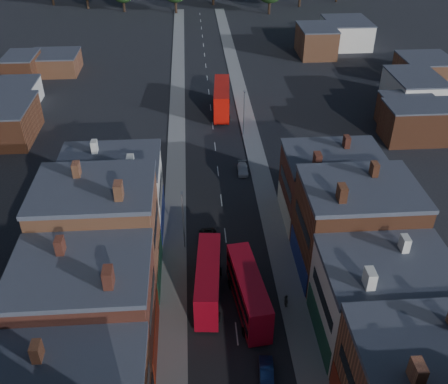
{
  "coord_description": "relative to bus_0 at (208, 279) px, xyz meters",
  "views": [
    {
      "loc": [
        -3.67,
        -18.05,
        39.96
      ],
      "look_at": [
        0.0,
        34.5,
        5.04
      ],
      "focal_mm": 40.0,
      "sensor_mm": 36.0,
      "label": 1
    }
  ],
  "objects": [
    {
      "name": "car_1",
      "position": [
        4.89,
        -10.77,
        -1.89
      ],
      "size": [
        1.59,
        3.76,
        1.21
      ],
      "primitive_type": "imported",
      "rotation": [
        0.0,
        0.0,
        -0.09
      ],
      "color": "navy",
      "rests_on": "ground"
    },
    {
      "name": "car_3",
      "position": [
        6.42,
        25.97,
        -1.93
      ],
      "size": [
        1.7,
        3.92,
        1.12
      ],
      "primitive_type": "imported",
      "rotation": [
        0.0,
        0.0,
        -0.03
      ],
      "color": "silver",
      "rests_on": "ground"
    },
    {
      "name": "pavement_west",
      "position": [
        -3.88,
        28.55,
        -2.44
      ],
      "size": [
        3.0,
        200.0,
        0.12
      ],
      "primitive_type": "cube",
      "color": "gray",
      "rests_on": "ground"
    },
    {
      "name": "pavement_east",
      "position": [
        9.12,
        28.55,
        -2.44
      ],
      "size": [
        3.0,
        200.0,
        0.12
      ],
      "primitive_type": "cube",
      "color": "gray",
      "rests_on": "ground"
    },
    {
      "name": "lamp_post_2",
      "position": [
        -2.58,
        8.55,
        2.21
      ],
      "size": [
        0.25,
        0.7,
        8.12
      ],
      "color": "slate",
      "rests_on": "ground"
    },
    {
      "name": "ped_3",
      "position": [
        8.21,
        -2.14,
        -1.58
      ],
      "size": [
        0.6,
        0.99,
        1.59
      ],
      "primitive_type": "imported",
      "rotation": [
        0.0,
        0.0,
        1.77
      ],
      "color": "#5C594F",
      "rests_on": "pavement_east"
    },
    {
      "name": "lamp_post_3",
      "position": [
        7.82,
        38.55,
        2.21
      ],
      "size": [
        0.25,
        0.7,
        8.12
      ],
      "color": "slate",
      "rests_on": "ground"
    },
    {
      "name": "bus_2",
      "position": [
        4.65,
        48.23,
        0.38
      ],
      "size": [
        3.81,
        12.5,
        5.32
      ],
      "rotation": [
        0.0,
        0.0,
        -0.08
      ],
      "color": "#BF1008",
      "rests_on": "ground"
    },
    {
      "name": "car_2",
      "position": [
        0.41,
        8.81,
        -1.83
      ],
      "size": [
        2.32,
        4.81,
        1.32
      ],
      "primitive_type": "imported",
      "rotation": [
        0.0,
        0.0,
        0.03
      ],
      "color": "black",
      "rests_on": "ground"
    },
    {
      "name": "bus_0",
      "position": [
        0.0,
        0.0,
        0.0
      ],
      "size": [
        3.38,
        10.88,
        4.63
      ],
      "rotation": [
        0.0,
        0.0,
        -0.08
      ],
      "color": "#AF0A1B",
      "rests_on": "ground"
    },
    {
      "name": "bus_1",
      "position": [
        4.12,
        -2.1,
        0.02
      ],
      "size": [
        3.79,
        11.03,
        4.67
      ],
      "rotation": [
        0.0,
        0.0,
        0.13
      ],
      "color": "#AB091C",
      "rests_on": "ground"
    }
  ]
}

